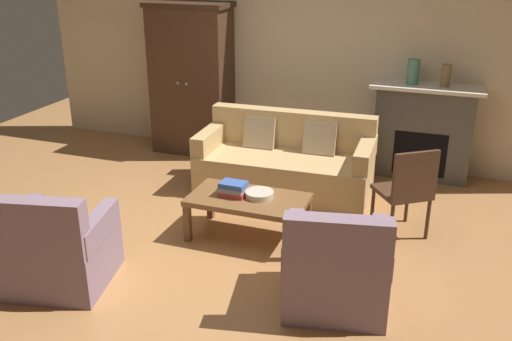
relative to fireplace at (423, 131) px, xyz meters
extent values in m
plane|color=#B27A47|center=(-1.55, -2.30, -0.57)|extent=(9.60, 9.60, 0.00)
cube|color=beige|center=(-1.55, 0.25, 0.83)|extent=(7.20, 0.10, 2.80)
cube|color=#4C4947|center=(0.00, 0.00, -0.03)|extent=(1.10, 0.36, 1.08)
cube|color=black|center=(0.00, -0.18, -0.23)|extent=(0.60, 0.01, 0.52)
cube|color=white|center=(0.00, -0.02, 0.53)|extent=(1.26, 0.48, 0.04)
cube|color=#472D1E|center=(-2.95, -0.08, 0.37)|extent=(1.00, 0.52, 1.89)
cube|color=#3C271A|center=(-2.95, -0.08, 1.35)|extent=(1.06, 0.55, 0.06)
sphere|color=#ADAFB5|center=(-3.01, -0.35, 0.41)|extent=(0.04, 0.04, 0.04)
sphere|color=#ADAFB5|center=(-2.89, -0.35, 0.41)|extent=(0.04, 0.04, 0.04)
cube|color=tan|center=(-1.39, -1.01, -0.35)|extent=(1.93, 0.91, 0.44)
cube|color=tan|center=(-1.40, -0.67, 0.08)|extent=(1.91, 0.25, 0.42)
cube|color=tan|center=(-2.26, -1.04, -0.02)|extent=(0.19, 0.80, 0.22)
cube|color=tan|center=(-0.51, -0.98, -0.02)|extent=(0.19, 0.80, 0.22)
cube|color=tan|center=(-1.74, -0.82, 0.04)|extent=(0.37, 0.20, 0.37)
cube|color=tan|center=(-1.04, -0.80, 0.04)|extent=(0.37, 0.20, 0.37)
cube|color=brown|center=(-1.39, -2.15, -0.17)|extent=(1.10, 0.60, 0.05)
cube|color=brown|center=(-1.90, -2.41, -0.38)|extent=(0.06, 0.06, 0.37)
cube|color=brown|center=(-0.88, -2.41, -0.38)|extent=(0.06, 0.06, 0.37)
cube|color=brown|center=(-1.90, -1.89, -0.38)|extent=(0.06, 0.06, 0.37)
cube|color=brown|center=(-0.88, -1.89, -0.38)|extent=(0.06, 0.06, 0.37)
cylinder|color=beige|center=(-1.29, -2.11, -0.12)|extent=(0.27, 0.27, 0.05)
cube|color=#B73833|center=(-1.53, -2.16, -0.13)|extent=(0.24, 0.17, 0.05)
cube|color=gray|center=(-1.54, -2.17, -0.08)|extent=(0.24, 0.17, 0.04)
cube|color=#38569E|center=(-1.53, -2.16, -0.04)|extent=(0.25, 0.18, 0.05)
cylinder|color=slate|center=(-0.18, -0.02, 0.69)|extent=(0.14, 0.14, 0.28)
cylinder|color=olive|center=(0.18, -0.02, 0.68)|extent=(0.10, 0.10, 0.25)
cube|color=gray|center=(-2.56, -3.38, -0.36)|extent=(0.91, 0.91, 0.42)
cube|color=gray|center=(-2.49, -3.68, 0.08)|extent=(0.78, 0.32, 0.46)
cube|color=gray|center=(-2.24, -3.31, -0.05)|extent=(0.27, 0.71, 0.20)
cube|color=gray|center=(-2.88, -3.45, -0.05)|extent=(0.27, 0.71, 0.20)
cube|color=gray|center=(-0.38, -2.90, -0.36)|extent=(0.90, 0.90, 0.42)
cube|color=gray|center=(-0.32, -3.21, 0.08)|extent=(0.78, 0.31, 0.46)
cube|color=gray|center=(-0.06, -2.84, -0.05)|extent=(0.26, 0.71, 0.20)
cube|color=gray|center=(-0.71, -2.97, -0.05)|extent=(0.26, 0.71, 0.20)
cube|color=#472D1E|center=(-0.05, -1.56, -0.14)|extent=(0.61, 0.61, 0.04)
cylinder|color=#472D1E|center=(-0.01, -1.29, -0.36)|extent=(0.04, 0.04, 0.41)
cylinder|color=#472D1E|center=(-0.32, -1.52, -0.36)|extent=(0.04, 0.04, 0.41)
cylinder|color=#472D1E|center=(0.21, -1.60, -0.36)|extent=(0.04, 0.04, 0.41)
cylinder|color=#472D1E|center=(-0.09, -1.82, -0.36)|extent=(0.04, 0.04, 0.41)
cube|color=#472D1E|center=(0.07, -1.72, 0.11)|extent=(0.38, 0.29, 0.45)
camera|label=1|loc=(0.33, -6.67, 2.05)|focal=39.95mm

